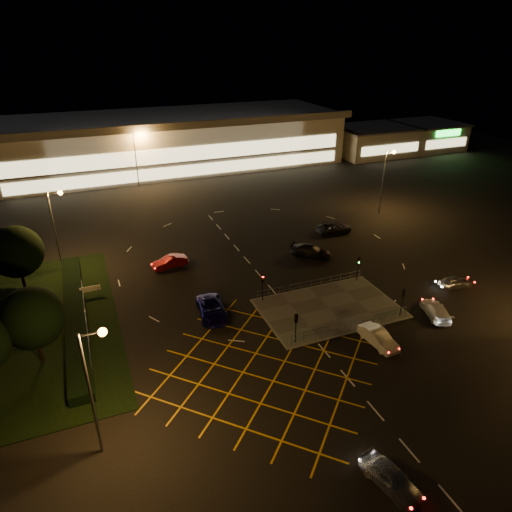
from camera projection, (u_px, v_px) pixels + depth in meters
name	position (u px, v px, depth m)	size (l,w,h in m)	color
ground	(304.00, 303.00, 49.29)	(180.00, 180.00, 0.00)	black
pedestrian_island	(329.00, 308.00, 48.27)	(14.00, 9.00, 0.12)	#4C4944
grass_verge	(22.00, 329.00, 44.89)	(18.00, 30.00, 0.08)	black
hedge	(75.00, 315.00, 46.36)	(2.00, 26.00, 1.00)	black
supermarket	(173.00, 140.00, 98.48)	(72.00, 26.50, 10.50)	beige
retail_unit_a	(372.00, 140.00, 108.17)	(18.80, 14.80, 6.35)	beige
retail_unit_b	(427.00, 135.00, 113.51)	(14.80, 14.80, 6.35)	beige
streetlight_sw	(94.00, 376.00, 29.18)	(1.78, 0.56, 10.03)	slate
streetlight_nw	(57.00, 220.00, 53.47)	(1.78, 0.56, 10.03)	slate
streetlight_ne	(386.00, 173.00, 71.20)	(1.78, 0.56, 10.03)	slate
streetlight_far_left	(138.00, 153.00, 83.12)	(1.78, 0.56, 10.03)	slate
streetlight_far_right	(324.00, 134.00, 98.17)	(1.78, 0.56, 10.03)	slate
signal_sw	(296.00, 322.00, 41.92)	(0.28, 0.30, 3.15)	black
signal_se	(403.00, 297.00, 45.93)	(0.28, 0.30, 3.15)	black
signal_nw	(263.00, 283.00, 48.56)	(0.28, 0.30, 3.15)	black
signal_ne	(358.00, 263.00, 52.58)	(0.28, 0.30, 3.15)	black
tree_c	(16.00, 252.00, 49.37)	(5.76, 5.76, 7.84)	black
tree_e	(32.00, 318.00, 38.53)	(5.40, 5.40, 7.35)	black
car_near_silver	(391.00, 478.00, 29.18)	(1.77, 4.40, 1.50)	#A7A9AE
car_queue_white	(378.00, 338.00, 42.53)	(1.56, 4.46, 1.47)	silver
car_left_blue	(212.00, 309.00, 46.83)	(2.61, 5.65, 1.57)	#0E0C4D
car_far_dkgrey	(311.00, 251.00, 59.22)	(2.14, 5.27, 1.53)	black
car_right_silver	(455.00, 282.00, 52.15)	(1.53, 3.80, 1.29)	#B8B9BF
car_circ_red	(170.00, 262.00, 56.49)	(1.54, 4.43, 1.46)	maroon
car_east_grey	(334.00, 228.00, 66.32)	(2.39, 5.19, 1.44)	black
car_approach_white	(436.00, 310.00, 46.85)	(1.91, 4.71, 1.37)	silver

